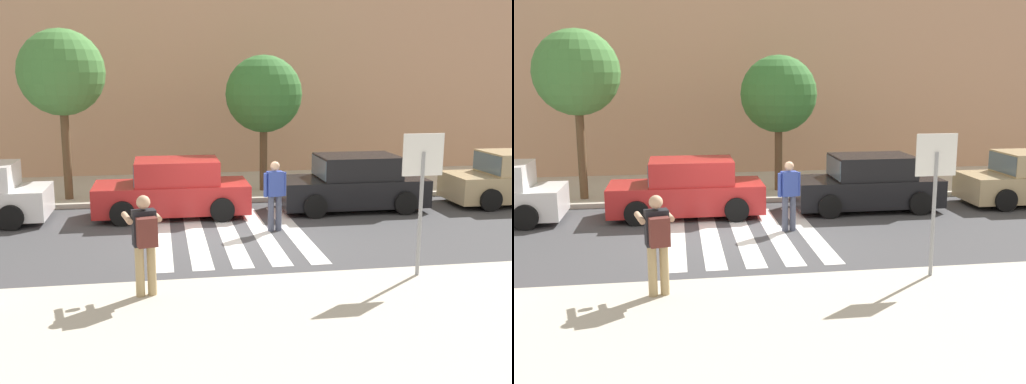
% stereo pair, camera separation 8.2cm
% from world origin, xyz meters
% --- Properties ---
extents(ground_plane, '(120.00, 120.00, 0.00)m').
position_xyz_m(ground_plane, '(0.00, 0.00, 0.00)').
color(ground_plane, '#424244').
extents(sidewalk_near, '(60.00, 6.00, 0.14)m').
position_xyz_m(sidewalk_near, '(0.00, -6.20, 0.07)').
color(sidewalk_near, beige).
rests_on(sidewalk_near, ground).
extents(sidewalk_far, '(60.00, 4.80, 0.14)m').
position_xyz_m(sidewalk_far, '(0.00, 6.00, 0.07)').
color(sidewalk_far, beige).
rests_on(sidewalk_far, ground).
extents(building_facade_far, '(56.00, 4.00, 7.37)m').
position_xyz_m(building_facade_far, '(0.00, 10.40, 3.68)').
color(building_facade_far, tan).
rests_on(building_facade_far, ground).
extents(crosswalk_stripe_0, '(0.44, 5.20, 0.01)m').
position_xyz_m(crosswalk_stripe_0, '(-1.60, 0.20, 0.00)').
color(crosswalk_stripe_0, silver).
rests_on(crosswalk_stripe_0, ground).
extents(crosswalk_stripe_1, '(0.44, 5.20, 0.01)m').
position_xyz_m(crosswalk_stripe_1, '(-0.80, 0.20, 0.00)').
color(crosswalk_stripe_1, silver).
rests_on(crosswalk_stripe_1, ground).
extents(crosswalk_stripe_2, '(0.44, 5.20, 0.01)m').
position_xyz_m(crosswalk_stripe_2, '(0.00, 0.20, 0.00)').
color(crosswalk_stripe_2, silver).
rests_on(crosswalk_stripe_2, ground).
extents(crosswalk_stripe_3, '(0.44, 5.20, 0.01)m').
position_xyz_m(crosswalk_stripe_3, '(0.80, 0.20, 0.00)').
color(crosswalk_stripe_3, silver).
rests_on(crosswalk_stripe_3, ground).
extents(crosswalk_stripe_4, '(0.44, 5.20, 0.01)m').
position_xyz_m(crosswalk_stripe_4, '(1.60, 0.20, 0.00)').
color(crosswalk_stripe_4, silver).
rests_on(crosswalk_stripe_4, ground).
extents(stop_sign, '(0.76, 0.08, 2.63)m').
position_xyz_m(stop_sign, '(3.07, -3.66, 2.06)').
color(stop_sign, gray).
rests_on(stop_sign, sidewalk_near).
extents(photographer_with_backpack, '(0.69, 0.92, 1.72)m').
position_xyz_m(photographer_with_backpack, '(-1.87, -3.94, 1.17)').
color(photographer_with_backpack, tan).
rests_on(photographer_with_backpack, sidewalk_near).
extents(pedestrian_crossing, '(0.57, 0.30, 1.72)m').
position_xyz_m(pedestrian_crossing, '(1.15, 0.34, 0.97)').
color(pedestrian_crossing, '#474C60').
rests_on(pedestrian_crossing, ground).
extents(parked_car_red, '(4.10, 1.92, 1.55)m').
position_xyz_m(parked_car_red, '(-1.25, 2.30, 0.73)').
color(parked_car_red, red).
rests_on(parked_car_red, ground).
extents(parked_car_black, '(4.10, 1.92, 1.55)m').
position_xyz_m(parked_car_black, '(3.78, 2.30, 0.73)').
color(parked_car_black, black).
rests_on(parked_car_black, ground).
extents(street_tree_west, '(2.46, 2.46, 4.92)m').
position_xyz_m(street_tree_west, '(-4.27, 4.39, 3.80)').
color(street_tree_west, brown).
rests_on(street_tree_west, sidewalk_far).
extents(street_tree_center, '(2.38, 2.38, 4.22)m').
position_xyz_m(street_tree_center, '(1.66, 4.81, 3.15)').
color(street_tree_center, brown).
rests_on(street_tree_center, sidewalk_far).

